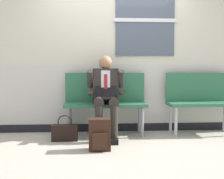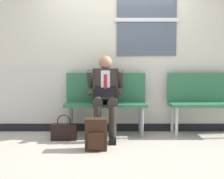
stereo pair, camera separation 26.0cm
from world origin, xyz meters
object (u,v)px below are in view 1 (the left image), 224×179
Objects in this scene: bench_with_person at (105,98)px; backpack at (100,135)px; handbag at (65,132)px; bench_empty at (200,98)px; person_seated at (106,93)px.

bench_with_person is 0.96m from backpack.
backpack is 0.71m from handbag.
bench_empty is 1.92m from backpack.
backpack is at bearing -96.82° from bench_with_person.
bench_empty is (1.56, -0.00, -0.01)m from bench_with_person.
backpack is (-0.10, -0.88, -0.38)m from bench_with_person.
bench_empty is at bearing 9.92° from handbag.
bench_with_person is at bearing 31.87° from handbag.
person_seated is (-1.56, -0.21, 0.10)m from bench_empty.
backpack is (-1.66, -0.87, -0.38)m from bench_empty.
bench_empty reaches higher than handbag.
person_seated is 0.83m from backpack.
bench_empty is at bearing -0.05° from bench_with_person.
bench_with_person is at bearing 179.95° from bench_empty.
handbag is at bearing -170.08° from bench_empty.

